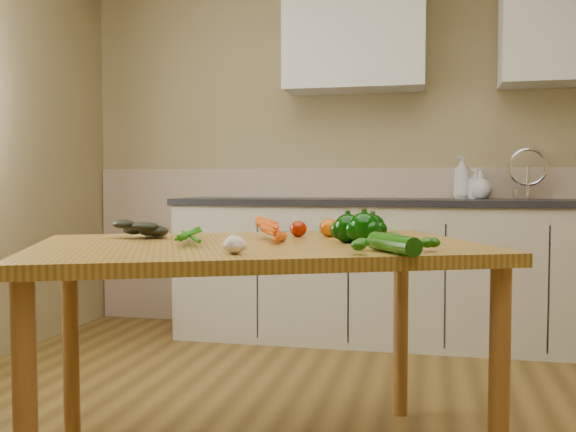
# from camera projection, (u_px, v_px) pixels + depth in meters

# --- Properties ---
(room) EXTENTS (4.04, 5.04, 2.64)m
(room) POSITION_uv_depth(u_px,v_px,m) (306.00, 107.00, 2.07)
(room) COLOR brown
(room) RESTS_ON ground
(counter_run) EXTENTS (2.84, 0.64, 1.14)m
(counter_run) POSITION_uv_depth(u_px,v_px,m) (401.00, 269.00, 4.03)
(counter_run) COLOR #B7B298
(counter_run) RESTS_ON ground
(upper_cabinets) EXTENTS (2.15, 0.35, 0.70)m
(upper_cabinets) POSITION_uv_depth(u_px,v_px,m) (452.00, 31.00, 4.02)
(upper_cabinets) COLOR silver
(upper_cabinets) RESTS_ON room
(table) EXTENTS (1.74, 1.47, 0.80)m
(table) POSITION_uv_depth(u_px,v_px,m) (258.00, 268.00, 2.20)
(table) COLOR #A67C30
(table) RESTS_ON ground
(soap_bottle_a) EXTENTS (0.14, 0.14, 0.27)m
(soap_bottle_a) POSITION_uv_depth(u_px,v_px,m) (462.00, 177.00, 4.08)
(soap_bottle_a) COLOR silver
(soap_bottle_a) RESTS_ON counter_run
(soap_bottle_b) EXTENTS (0.10, 0.09, 0.19)m
(soap_bottle_b) POSITION_uv_depth(u_px,v_px,m) (476.00, 184.00, 4.05)
(soap_bottle_b) COLOR silver
(soap_bottle_b) RESTS_ON counter_run
(soap_bottle_c) EXTENTS (0.15, 0.15, 0.18)m
(soap_bottle_c) POSITION_uv_depth(u_px,v_px,m) (481.00, 185.00, 4.02)
(soap_bottle_c) COLOR silver
(soap_bottle_c) RESTS_ON counter_run
(carrot_bunch) EXTENTS (0.34, 0.30, 0.07)m
(carrot_bunch) POSITION_uv_depth(u_px,v_px,m) (245.00, 231.00, 2.25)
(carrot_bunch) COLOR #D94A05
(carrot_bunch) RESTS_ON table
(leafy_greens) EXTENTS (0.21, 0.19, 0.11)m
(leafy_greens) POSITION_uv_depth(u_px,v_px,m) (141.00, 224.00, 2.39)
(leafy_greens) COLOR black
(leafy_greens) RESTS_ON table
(garlic_bulb) EXTENTS (0.06, 0.06, 0.05)m
(garlic_bulb) POSITION_uv_depth(u_px,v_px,m) (234.00, 245.00, 1.85)
(garlic_bulb) COLOR silver
(garlic_bulb) RESTS_ON table
(pepper_a) EXTENTS (0.10, 0.10, 0.10)m
(pepper_a) POSITION_uv_depth(u_px,v_px,m) (348.00, 229.00, 2.20)
(pepper_a) COLOR #043202
(pepper_a) RESTS_ON table
(pepper_b) EXTENTS (0.09, 0.09, 0.09)m
(pepper_b) POSITION_uv_depth(u_px,v_px,m) (373.00, 228.00, 2.30)
(pepper_b) COLOR #043202
(pepper_b) RESTS_ON table
(pepper_c) EXTENTS (0.11, 0.11, 0.11)m
(pepper_c) POSITION_uv_depth(u_px,v_px,m) (364.00, 228.00, 2.16)
(pepper_c) COLOR #043202
(pepper_c) RESTS_ON table
(tomato_a) EXTENTS (0.07, 0.07, 0.06)m
(tomato_a) POSITION_uv_depth(u_px,v_px,m) (298.00, 229.00, 2.44)
(tomato_a) COLOR #871402
(tomato_a) RESTS_ON table
(tomato_b) EXTENTS (0.07, 0.07, 0.07)m
(tomato_b) POSITION_uv_depth(u_px,v_px,m) (329.00, 228.00, 2.44)
(tomato_b) COLOR #CC5A05
(tomato_b) RESTS_ON table
(tomato_c) EXTENTS (0.07, 0.07, 0.07)m
(tomato_c) POSITION_uv_depth(u_px,v_px,m) (370.00, 229.00, 2.41)
(tomato_c) COLOR #CC5A05
(tomato_c) RESTS_ON table
(zucchini_a) EXTENTS (0.10, 0.22, 0.05)m
(zucchini_a) POSITION_uv_depth(u_px,v_px,m) (398.00, 243.00, 1.92)
(zucchini_a) COLOR #0F4307
(zucchini_a) RESTS_ON table
(zucchini_b) EXTENTS (0.17, 0.22, 0.06)m
(zucchini_b) POSITION_uv_depth(u_px,v_px,m) (394.00, 244.00, 1.87)
(zucchini_b) COLOR #0F4307
(zucchini_b) RESTS_ON table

